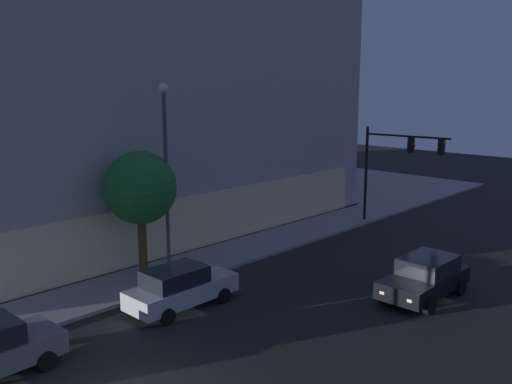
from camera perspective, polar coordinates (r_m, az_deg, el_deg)
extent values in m
cube|color=#4C4C51|center=(41.93, -19.06, -1.29)|extent=(29.20, 30.43, 0.15)
cube|color=#FDE9AD|center=(29.49, -5.79, -2.89)|extent=(25.92, 0.60, 2.80)
cube|color=#AFA9A6|center=(41.04, -19.77, 9.54)|extent=(28.80, 30.03, 15.64)
cylinder|color=black|center=(35.44, 11.25, 1.89)|extent=(0.18, 0.18, 5.89)
cylinder|color=black|center=(34.00, 15.30, 5.56)|extent=(0.52, 5.21, 0.12)
cube|color=black|center=(33.94, 15.66, 4.68)|extent=(0.34, 0.34, 0.90)
sphere|color=red|center=(33.87, 15.94, 4.65)|extent=(0.18, 0.18, 0.18)
cube|color=black|center=(33.26, 18.54, 4.39)|extent=(0.34, 0.34, 0.90)
sphere|color=yellow|center=(33.17, 18.86, 4.84)|extent=(0.18, 0.18, 0.18)
cylinder|color=#424242|center=(24.60, -9.19, 0.61)|extent=(0.16, 0.16, 8.18)
sphere|color=#F9EFC6|center=(24.20, -9.51, 10.53)|extent=(0.44, 0.44, 0.44)
cylinder|color=#483C1E|center=(25.37, -11.59, -5.46)|extent=(0.38, 0.38, 2.75)
sphere|color=#20712D|center=(24.75, -11.83, 0.46)|extent=(3.22, 3.22, 3.22)
cube|color=#F9F4CC|center=(20.26, -20.95, -12.93)|extent=(0.12, 0.20, 0.12)
cube|color=#F9F4CC|center=(19.32, -19.39, -14.03)|extent=(0.12, 0.20, 0.12)
cylinder|color=black|center=(20.46, -23.21, -13.98)|extent=(0.62, 0.25, 0.62)
cylinder|color=black|center=(18.89, -20.73, -15.95)|extent=(0.62, 0.25, 0.62)
cube|color=#B7BABF|center=(22.27, -7.60, -10.06)|extent=(4.55, 1.76, 0.72)
cube|color=black|center=(21.83, -8.34, -8.59)|extent=(2.37, 1.57, 0.66)
cube|color=#F9F4CC|center=(23.99, -4.24, -8.40)|extent=(0.12, 0.20, 0.12)
cube|color=#F9F4CC|center=(23.28, -2.49, -9.01)|extent=(0.12, 0.20, 0.12)
cylinder|color=black|center=(23.86, -6.25, -9.48)|extent=(0.61, 0.24, 0.61)
cylinder|color=black|center=(22.65, -3.36, -10.58)|extent=(0.61, 0.24, 0.61)
cylinder|color=black|center=(22.28, -11.87, -11.20)|extent=(0.61, 0.24, 0.61)
cylinder|color=black|center=(20.98, -9.09, -12.55)|extent=(0.61, 0.24, 0.61)
cube|color=black|center=(23.96, 16.86, -8.84)|extent=(4.49, 1.96, 0.68)
cube|color=black|center=(24.03, 17.32, -7.13)|extent=(2.43, 1.76, 0.65)
cube|color=#F9F4CC|center=(21.87, 15.58, -10.72)|extent=(0.12, 0.20, 0.12)
cube|color=#F9F4CC|center=(22.40, 12.90, -10.06)|extent=(0.12, 0.20, 0.12)
cylinder|color=black|center=(22.50, 17.41, -11.12)|extent=(0.70, 0.24, 0.70)
cylinder|color=black|center=(23.35, 13.06, -10.06)|extent=(0.70, 0.24, 0.70)
cylinder|color=black|center=(24.89, 20.32, -9.13)|extent=(0.70, 0.24, 0.70)
cylinder|color=black|center=(25.65, 16.29, -8.26)|extent=(0.70, 0.24, 0.70)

